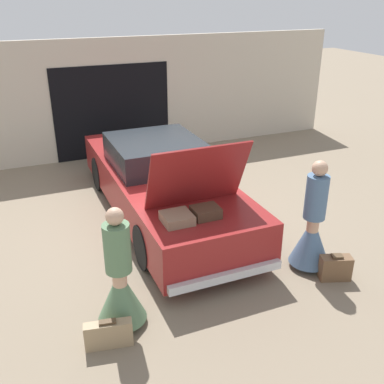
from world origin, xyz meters
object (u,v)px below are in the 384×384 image
(suitcase_beside_left_person, at_px, (109,334))
(person_right, at_px, (312,231))
(car, at_px, (161,183))
(person_left, at_px, (120,285))
(suitcase_beside_right_person, at_px, (335,268))

(suitcase_beside_left_person, bearing_deg, person_right, 8.78)
(car, height_order, suitcase_beside_left_person, car)
(person_left, relative_size, person_right, 0.95)
(suitcase_beside_right_person, bearing_deg, suitcase_beside_left_person, -178.79)
(car, relative_size, suitcase_beside_left_person, 9.19)
(person_left, xyz_separation_m, person_right, (2.87, 0.15, 0.04))
(suitcase_beside_left_person, bearing_deg, suitcase_beside_right_person, 1.21)
(person_left, height_order, suitcase_beside_left_person, person_left)
(suitcase_beside_left_person, distance_m, suitcase_beside_right_person, 3.27)
(person_right, bearing_deg, suitcase_beside_right_person, -150.33)
(car, xyz_separation_m, person_right, (1.44, -2.48, -0.01))
(person_right, relative_size, suitcase_beside_right_person, 3.55)
(car, distance_m, person_right, 2.87)
(car, xyz_separation_m, person_left, (-1.44, -2.63, -0.05))
(suitcase_beside_right_person, bearing_deg, car, 118.73)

